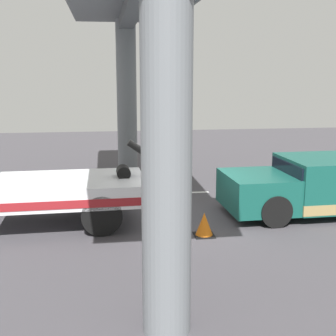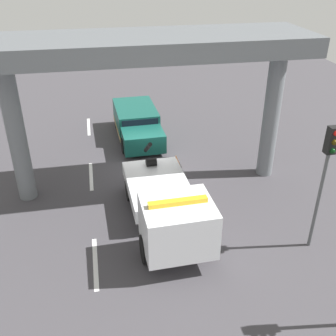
# 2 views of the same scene
# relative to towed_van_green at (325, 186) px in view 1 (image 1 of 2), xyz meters

# --- Properties ---
(ground_plane) EXTENTS (60.00, 40.00, 0.10)m
(ground_plane) POSITION_rel_towed_van_green_xyz_m (4.02, 0.00, -0.83)
(ground_plane) COLOR #423F44
(lane_stripe_mid) EXTENTS (2.60, 0.16, 0.01)m
(lane_stripe_mid) POSITION_rel_towed_van_green_xyz_m (4.02, -2.71, -0.78)
(lane_stripe_mid) COLOR silver
(lane_stripe_mid) RESTS_ON ground
(towed_van_green) EXTENTS (5.26, 2.34, 1.58)m
(towed_van_green) POSITION_rel_towed_van_green_xyz_m (0.00, 0.00, 0.00)
(towed_van_green) COLOR #145147
(towed_van_green) RESTS_ON ground
(traffic_cone_orange) EXTENTS (0.49, 0.49, 0.58)m
(traffic_cone_orange) POSITION_rel_towed_van_green_xyz_m (3.78, 1.42, -0.51)
(traffic_cone_orange) COLOR orange
(traffic_cone_orange) RESTS_ON ground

